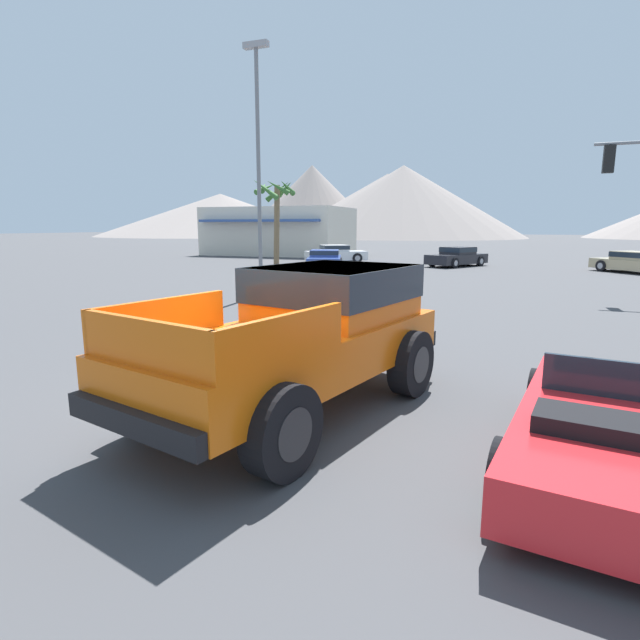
# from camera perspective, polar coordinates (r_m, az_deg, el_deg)

# --- Properties ---
(ground_plane) EXTENTS (320.00, 320.00, 0.00)m
(ground_plane) POSITION_cam_1_polar(r_m,az_deg,el_deg) (7.04, -5.01, -10.12)
(ground_plane) COLOR #424244
(orange_pickup_truck) EXTENTS (3.28, 5.48, 1.92)m
(orange_pickup_truck) POSITION_cam_1_polar(r_m,az_deg,el_deg) (6.93, -1.23, -0.90)
(orange_pickup_truck) COLOR orange
(orange_pickup_truck) RESTS_ON ground_plane
(red_convertible_car) EXTENTS (2.46, 4.25, 1.09)m
(red_convertible_car) POSITION_cam_1_polar(r_m,az_deg,el_deg) (5.92, 31.05, -11.30)
(red_convertible_car) COLOR red
(red_convertible_car) RESTS_ON ground_plane
(parked_car_tan) EXTENTS (4.29, 4.66, 1.16)m
(parked_car_tan) POSITION_cam_1_polar(r_m,az_deg,el_deg) (31.92, 32.42, 5.61)
(parked_car_tan) COLOR tan
(parked_car_tan) RESTS_ON ground_plane
(parked_car_white) EXTENTS (4.45, 3.80, 1.22)m
(parked_car_white) POSITION_cam_1_polar(r_m,az_deg,el_deg) (35.00, 1.78, 7.61)
(parked_car_white) COLOR white
(parked_car_white) RESTS_ON ground_plane
(parked_car_dark) EXTENTS (3.68, 4.55, 1.21)m
(parked_car_dark) POSITION_cam_1_polar(r_m,az_deg,el_deg) (32.80, 15.38, 7.01)
(parked_car_dark) COLOR #232328
(parked_car_dark) RESTS_ON ground_plane
(parked_car_blue) EXTENTS (2.95, 4.41, 1.14)m
(parked_car_blue) POSITION_cam_1_polar(r_m,az_deg,el_deg) (29.27, 0.53, 6.93)
(parked_car_blue) COLOR #334C9E
(parked_car_blue) RESTS_ON ground_plane
(street_lamp_post) EXTENTS (0.90, 0.24, 8.59)m
(street_lamp_post) POSITION_cam_1_polar(r_m,az_deg,el_deg) (18.48, -7.08, 18.67)
(street_lamp_post) COLOR slate
(street_lamp_post) RESTS_ON ground_plane
(palm_tree_tall) EXTENTS (2.50, 2.71, 5.51)m
(palm_tree_tall) POSITION_cam_1_polar(r_m,az_deg,el_deg) (33.06, -5.16, 13.56)
(palm_tree_tall) COLOR brown
(palm_tree_tall) RESTS_ON ground_plane
(storefront_building) EXTENTS (11.89, 8.68, 4.08)m
(storefront_building) POSITION_cam_1_polar(r_m,az_deg,el_deg) (45.37, -4.59, 10.08)
(storefront_building) COLOR beige
(storefront_building) RESTS_ON ground_plane
(distant_mountain_range) EXTENTS (170.09, 76.22, 19.79)m
(distant_mountain_range) POSITION_cam_1_polar(r_m,az_deg,el_deg) (127.87, 7.50, 12.79)
(distant_mountain_range) COLOR gray
(distant_mountain_range) RESTS_ON ground_plane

